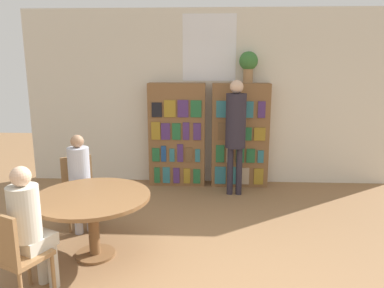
{
  "coord_description": "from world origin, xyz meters",
  "views": [
    {
      "loc": [
        0.03,
        -2.87,
        2.14
      ],
      "look_at": [
        -0.21,
        2.0,
        1.05
      ],
      "focal_mm": 35.0,
      "sensor_mm": 36.0,
      "label": 1
    }
  ],
  "objects_px": {
    "chair_near_camera": "(14,252)",
    "flower_vase": "(248,63)",
    "bookshelf_right": "(240,135)",
    "seated_reader_right": "(29,222)",
    "bookshelf_left": "(177,135)",
    "reading_table": "(92,205)",
    "seated_reader_left": "(80,176)",
    "chair_left_side": "(79,187)",
    "librarian_standing": "(236,125)"
  },
  "relations": [
    {
      "from": "chair_near_camera",
      "to": "seated_reader_right",
      "type": "relative_size",
      "value": 0.72
    },
    {
      "from": "chair_near_camera",
      "to": "librarian_standing",
      "type": "xyz_separation_m",
      "value": [
        2.1,
        2.94,
        0.64
      ]
    },
    {
      "from": "flower_vase",
      "to": "reading_table",
      "type": "xyz_separation_m",
      "value": [
        -1.89,
        -2.58,
        -1.49
      ]
    },
    {
      "from": "chair_near_camera",
      "to": "bookshelf_left",
      "type": "bearing_deg",
      "value": 97.78
    },
    {
      "from": "reading_table",
      "to": "seated_reader_left",
      "type": "relative_size",
      "value": 1.03
    },
    {
      "from": "chair_near_camera",
      "to": "seated_reader_right",
      "type": "distance_m",
      "value": 0.28
    },
    {
      "from": "flower_vase",
      "to": "seated_reader_right",
      "type": "bearing_deg",
      "value": -124.26
    },
    {
      "from": "flower_vase",
      "to": "bookshelf_right",
      "type": "bearing_deg",
      "value": -177.44
    },
    {
      "from": "flower_vase",
      "to": "chair_left_side",
      "type": "distance_m",
      "value": 3.32
    },
    {
      "from": "bookshelf_left",
      "to": "seated_reader_right",
      "type": "bearing_deg",
      "value": -107.7
    },
    {
      "from": "bookshelf_right",
      "to": "seated_reader_left",
      "type": "relative_size",
      "value": 1.44
    },
    {
      "from": "chair_near_camera",
      "to": "chair_left_side",
      "type": "xyz_separation_m",
      "value": [
        -0.03,
        1.73,
        0.0
      ]
    },
    {
      "from": "bookshelf_right",
      "to": "seated_reader_left",
      "type": "height_order",
      "value": "bookshelf_right"
    },
    {
      "from": "bookshelf_right",
      "to": "chair_left_side",
      "type": "relative_size",
      "value": 1.97
    },
    {
      "from": "bookshelf_left",
      "to": "flower_vase",
      "type": "distance_m",
      "value": 1.7
    },
    {
      "from": "bookshelf_right",
      "to": "seated_reader_right",
      "type": "height_order",
      "value": "bookshelf_right"
    },
    {
      "from": "bookshelf_right",
      "to": "reading_table",
      "type": "xyz_separation_m",
      "value": [
        -1.79,
        -2.57,
        -0.28
      ]
    },
    {
      "from": "reading_table",
      "to": "chair_near_camera",
      "type": "relative_size",
      "value": 1.41
    },
    {
      "from": "chair_near_camera",
      "to": "reading_table",
      "type": "bearing_deg",
      "value": 90.0
    },
    {
      "from": "bookshelf_left",
      "to": "chair_near_camera",
      "type": "xyz_separation_m",
      "value": [
        -1.13,
        -3.44,
        -0.38
      ]
    },
    {
      "from": "bookshelf_left",
      "to": "librarian_standing",
      "type": "xyz_separation_m",
      "value": [
        0.97,
        -0.5,
        0.26
      ]
    },
    {
      "from": "seated_reader_left",
      "to": "flower_vase",
      "type": "bearing_deg",
      "value": -168.47
    },
    {
      "from": "bookshelf_left",
      "to": "reading_table",
      "type": "distance_m",
      "value": 2.68
    },
    {
      "from": "bookshelf_right",
      "to": "seated_reader_left",
      "type": "distance_m",
      "value": 2.86
    },
    {
      "from": "bookshelf_left",
      "to": "bookshelf_right",
      "type": "distance_m",
      "value": 1.08
    },
    {
      "from": "flower_vase",
      "to": "librarian_standing",
      "type": "relative_size",
      "value": 0.28
    },
    {
      "from": "reading_table",
      "to": "bookshelf_right",
      "type": "bearing_deg",
      "value": 55.21
    },
    {
      "from": "bookshelf_right",
      "to": "flower_vase",
      "type": "distance_m",
      "value": 1.22
    },
    {
      "from": "chair_near_camera",
      "to": "librarian_standing",
      "type": "distance_m",
      "value": 3.67
    },
    {
      "from": "bookshelf_right",
      "to": "librarian_standing",
      "type": "xyz_separation_m",
      "value": [
        -0.11,
        -0.5,
        0.27
      ]
    },
    {
      "from": "bookshelf_right",
      "to": "seated_reader_right",
      "type": "relative_size",
      "value": 1.42
    },
    {
      "from": "flower_vase",
      "to": "bookshelf_left",
      "type": "bearing_deg",
      "value": -179.76
    },
    {
      "from": "reading_table",
      "to": "seated_reader_right",
      "type": "height_order",
      "value": "seated_reader_right"
    },
    {
      "from": "flower_vase",
      "to": "chair_left_side",
      "type": "height_order",
      "value": "flower_vase"
    },
    {
      "from": "reading_table",
      "to": "chair_left_side",
      "type": "height_order",
      "value": "chair_left_side"
    },
    {
      "from": "bookshelf_left",
      "to": "seated_reader_left",
      "type": "xyz_separation_m",
      "value": [
        -1.07,
        -1.87,
        -0.18
      ]
    },
    {
      "from": "chair_near_camera",
      "to": "seated_reader_left",
      "type": "xyz_separation_m",
      "value": [
        0.05,
        1.57,
        0.2
      ]
    },
    {
      "from": "chair_near_camera",
      "to": "seated_reader_right",
      "type": "xyz_separation_m",
      "value": [
        0.08,
        0.16,
        0.21
      ]
    },
    {
      "from": "seated_reader_right",
      "to": "bookshelf_right",
      "type": "bearing_deg",
      "value": 82.89
    },
    {
      "from": "bookshelf_left",
      "to": "bookshelf_right",
      "type": "xyz_separation_m",
      "value": [
        1.08,
        0.0,
        -0.0
      ]
    },
    {
      "from": "chair_near_camera",
      "to": "flower_vase",
      "type": "bearing_deg",
      "value": 81.98
    },
    {
      "from": "reading_table",
      "to": "chair_left_side",
      "type": "relative_size",
      "value": 1.41
    },
    {
      "from": "flower_vase",
      "to": "seated_reader_left",
      "type": "height_order",
      "value": "flower_vase"
    },
    {
      "from": "chair_near_camera",
      "to": "seated_reader_right",
      "type": "height_order",
      "value": "seated_reader_right"
    },
    {
      "from": "seated_reader_right",
      "to": "bookshelf_left",
      "type": "bearing_deg",
      "value": 98.18
    },
    {
      "from": "bookshelf_left",
      "to": "librarian_standing",
      "type": "bearing_deg",
      "value": -27.22
    },
    {
      "from": "flower_vase",
      "to": "seated_reader_left",
      "type": "xyz_separation_m",
      "value": [
        -2.27,
        -1.88,
        -1.39
      ]
    },
    {
      "from": "reading_table",
      "to": "chair_near_camera",
      "type": "distance_m",
      "value": 0.98
    },
    {
      "from": "bookshelf_left",
      "to": "flower_vase",
      "type": "xyz_separation_m",
      "value": [
        1.19,
        0.01,
        1.21
      ]
    },
    {
      "from": "chair_near_camera",
      "to": "seated_reader_right",
      "type": "bearing_deg",
      "value": 90.0
    }
  ]
}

